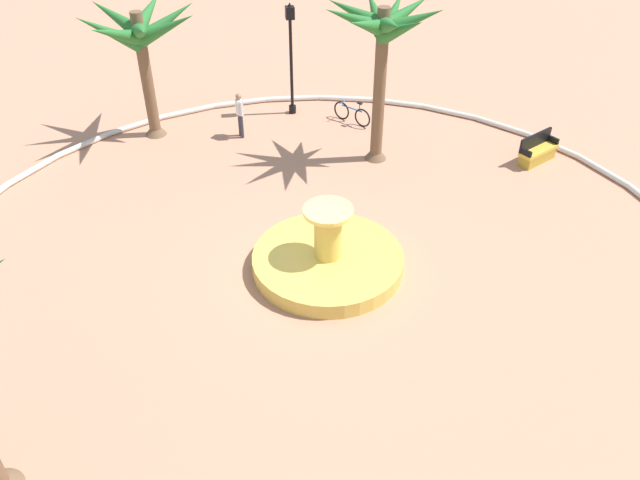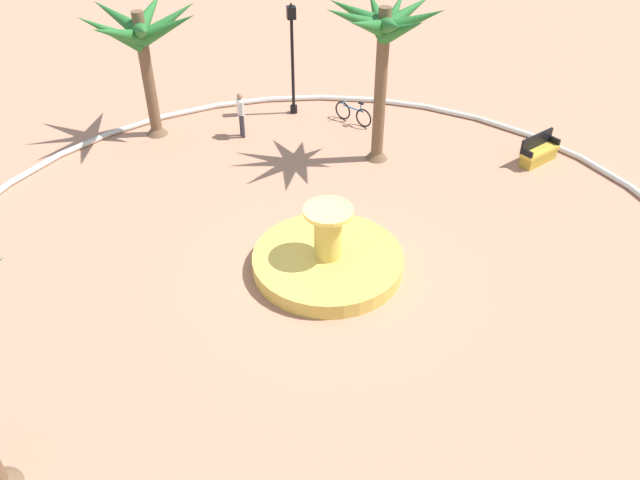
% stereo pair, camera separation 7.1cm
% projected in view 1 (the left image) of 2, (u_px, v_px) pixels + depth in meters
% --- Properties ---
extents(ground_plane, '(80.00, 80.00, 0.00)m').
position_uv_depth(ground_plane, '(317.00, 270.00, 17.63)').
color(ground_plane, tan).
extents(plaza_curb, '(22.17, 22.17, 0.20)m').
position_uv_depth(plaza_curb, '(317.00, 267.00, 17.57)').
color(plaza_curb, silver).
rests_on(plaza_curb, ground).
extents(fountain, '(4.13, 4.13, 1.96)m').
position_uv_depth(fountain, '(328.00, 259.00, 17.52)').
color(fountain, gold).
rests_on(fountain, ground).
extents(palm_tree_near_fountain, '(4.21, 4.43, 4.80)m').
position_uv_depth(palm_tree_near_fountain, '(140.00, 37.00, 21.75)').
color(palm_tree_near_fountain, brown).
rests_on(palm_tree_near_fountain, ground).
extents(palm_tree_mid_plaza, '(3.81, 3.83, 5.50)m').
position_uv_depth(palm_tree_mid_plaza, '(383.00, 35.00, 19.91)').
color(palm_tree_mid_plaza, brown).
rests_on(palm_tree_mid_plaza, ground).
extents(bench_west, '(1.65, 1.17, 1.00)m').
position_uv_depth(bench_west, '(537.00, 152.00, 22.16)').
color(bench_west, gold).
rests_on(bench_west, ground).
extents(lamppost, '(0.32, 0.32, 4.29)m').
position_uv_depth(lamppost, '(291.00, 51.00, 23.93)').
color(lamppost, black).
rests_on(lamppost, ground).
extents(bicycle_red_frame, '(1.14, 1.37, 0.94)m').
position_uv_depth(bicycle_red_frame, '(352.00, 114.00, 24.50)').
color(bicycle_red_frame, black).
rests_on(bicycle_red_frame, ground).
extents(person_cyclist_helmet, '(0.26, 0.52, 1.70)m').
position_uv_depth(person_cyclist_helmet, '(240.00, 113.00, 23.27)').
color(person_cyclist_helmet, '#33333D').
rests_on(person_cyclist_helmet, ground).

